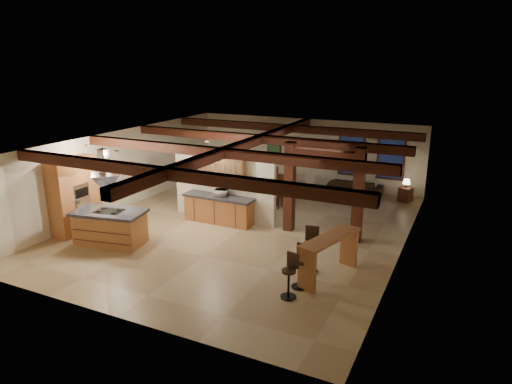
% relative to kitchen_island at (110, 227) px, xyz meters
% --- Properties ---
extents(ground, '(12.00, 12.00, 0.00)m').
position_rel_kitchen_island_xyz_m(ground, '(3.00, 2.90, -0.53)').
color(ground, tan).
rests_on(ground, ground).
extents(room_walls, '(12.00, 12.00, 12.00)m').
position_rel_kitchen_island_xyz_m(room_walls, '(3.00, 2.90, 1.25)').
color(room_walls, white).
rests_on(room_walls, ground).
extents(ceiling_beams, '(10.00, 12.00, 0.28)m').
position_rel_kitchen_island_xyz_m(ceiling_beams, '(3.00, 2.90, 2.23)').
color(ceiling_beams, '#38160E').
rests_on(ceiling_beams, room_walls).
extents(timber_posts, '(2.50, 0.30, 2.90)m').
position_rel_kitchen_island_xyz_m(timber_posts, '(5.50, 3.40, 1.24)').
color(timber_posts, '#38160E').
rests_on(timber_posts, ground).
extents(partition_wall, '(3.80, 0.18, 2.20)m').
position_rel_kitchen_island_xyz_m(partition_wall, '(2.00, 3.40, 0.57)').
color(partition_wall, white).
rests_on(partition_wall, ground).
extents(pantry_cabinet, '(0.67, 1.60, 2.40)m').
position_rel_kitchen_island_xyz_m(pantry_cabinet, '(-1.66, 0.30, 0.67)').
color(pantry_cabinet, '#A86A36').
rests_on(pantry_cabinet, ground).
extents(back_counter, '(2.50, 0.66, 0.94)m').
position_rel_kitchen_island_xyz_m(back_counter, '(2.00, 3.01, -0.05)').
color(back_counter, '#A86A36').
rests_on(back_counter, ground).
extents(upper_display_cabinet, '(1.80, 0.36, 0.95)m').
position_rel_kitchen_island_xyz_m(upper_display_cabinet, '(2.00, 3.21, 1.32)').
color(upper_display_cabinet, '#A86A36').
rests_on(upper_display_cabinet, partition_wall).
extents(range_hood, '(1.10, 1.10, 1.40)m').
position_rel_kitchen_island_xyz_m(range_hood, '(-0.00, 0.00, 1.26)').
color(range_hood, silver).
rests_on(range_hood, room_walls).
extents(back_windows, '(2.70, 0.07, 1.70)m').
position_rel_kitchen_island_xyz_m(back_windows, '(5.80, 8.83, 0.97)').
color(back_windows, '#38160E').
rests_on(back_windows, room_walls).
extents(framed_art, '(0.65, 0.05, 0.85)m').
position_rel_kitchen_island_xyz_m(framed_art, '(1.50, 8.83, 1.17)').
color(framed_art, '#38160E').
rests_on(framed_art, room_walls).
extents(recessed_cans, '(3.16, 2.46, 0.03)m').
position_rel_kitchen_island_xyz_m(recessed_cans, '(0.47, 0.96, 2.34)').
color(recessed_cans, silver).
rests_on(recessed_cans, room_walls).
extents(kitchen_island, '(2.28, 1.50, 1.05)m').
position_rel_kitchen_island_xyz_m(kitchen_island, '(0.00, 0.00, 0.00)').
color(kitchen_island, '#A86A36').
rests_on(kitchen_island, ground).
extents(dining_table, '(1.91, 1.36, 0.61)m').
position_rel_kitchen_island_xyz_m(dining_table, '(2.40, 6.11, -0.22)').
color(dining_table, '#3C1F0F').
rests_on(dining_table, ground).
extents(sofa, '(2.21, 0.94, 0.63)m').
position_rel_kitchen_island_xyz_m(sofa, '(5.37, 8.27, -0.21)').
color(sofa, black).
rests_on(sofa, ground).
extents(microwave, '(0.47, 0.36, 0.24)m').
position_rel_kitchen_island_xyz_m(microwave, '(2.11, 3.01, 0.53)').
color(microwave, silver).
rests_on(microwave, back_counter).
extents(bar_counter, '(1.10, 2.17, 1.11)m').
position_rel_kitchen_island_xyz_m(bar_counter, '(6.56, 0.72, 0.22)').
color(bar_counter, '#A86A36').
rests_on(bar_counter, ground).
extents(side_table, '(0.56, 0.56, 0.55)m').
position_rel_kitchen_island_xyz_m(side_table, '(7.37, 8.22, -0.25)').
color(side_table, '#38160E').
rests_on(side_table, ground).
extents(table_lamp, '(0.29, 0.29, 0.34)m').
position_rel_kitchen_island_xyz_m(table_lamp, '(7.37, 8.22, 0.27)').
color(table_lamp, black).
rests_on(table_lamp, side_table).
extents(bar_stool_a, '(0.38, 0.40, 1.08)m').
position_rel_kitchen_island_xyz_m(bar_stool_a, '(6.03, -0.66, 0.02)').
color(bar_stool_a, black).
rests_on(bar_stool_a, ground).
extents(bar_stool_b, '(0.38, 0.39, 1.09)m').
position_rel_kitchen_island_xyz_m(bar_stool_b, '(6.08, -0.09, 0.03)').
color(bar_stool_b, black).
rests_on(bar_stool_b, ground).
extents(bar_stool_c, '(0.42, 0.43, 1.20)m').
position_rel_kitchen_island_xyz_m(bar_stool_c, '(6.02, 0.85, 0.09)').
color(bar_stool_c, black).
rests_on(bar_stool_c, ground).
extents(dining_chairs, '(1.96, 1.96, 1.25)m').
position_rel_kitchen_island_xyz_m(dining_chairs, '(2.40, 6.11, 0.11)').
color(dining_chairs, '#38160E').
rests_on(dining_chairs, ground).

